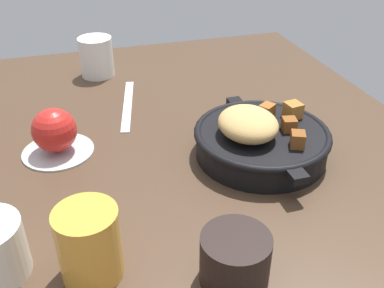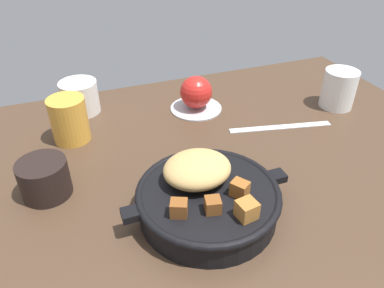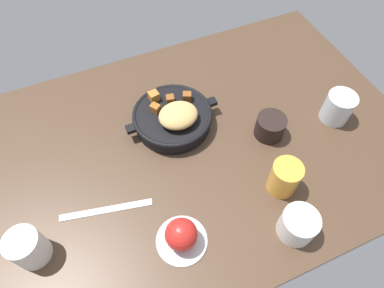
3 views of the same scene
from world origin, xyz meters
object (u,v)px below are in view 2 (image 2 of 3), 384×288
red_apple (196,92)px  ceramic_mug_white (80,97)px  white_creamer_pitcher (339,89)px  cast_iron_skillet (207,196)px  butter_knife (280,127)px  coffee_mug_dark (44,178)px  juice_glass_amber (69,120)px

red_apple → ceramic_mug_white: 25.47cm
white_creamer_pitcher → cast_iron_skillet: bearing=-152.6°
white_creamer_pitcher → red_apple: bearing=161.8°
red_apple → ceramic_mug_white: red_apple is taller
red_apple → butter_knife: size_ratio=0.33×
red_apple → butter_knife: red_apple is taller
cast_iron_skillet → ceramic_mug_white: size_ratio=3.19×
red_apple → coffee_mug_dark: size_ratio=0.91×
red_apple → coffee_mug_dark: bearing=-151.3°
white_creamer_pitcher → butter_knife: bearing=-167.3°
coffee_mug_dark → red_apple: bearing=28.7°
cast_iron_skillet → juice_glass_amber: bearing=121.2°
juice_glass_amber → butter_knife: bearing=-14.9°
ceramic_mug_white → cast_iron_skillet: bearing=-70.3°
cast_iron_skillet → juice_glass_amber: (-17.01, 28.11, 1.19)cm
red_apple → white_creamer_pitcher: white_creamer_pitcher is taller
cast_iron_skillet → white_creamer_pitcher: bearing=27.4°
red_apple → white_creamer_pitcher: size_ratio=0.83×
white_creamer_pitcher → coffee_mug_dark: size_ratio=1.09×
ceramic_mug_white → butter_knife: bearing=-29.8°
red_apple → juice_glass_amber: size_ratio=0.80×
ceramic_mug_white → coffee_mug_dark: (-8.59, -25.85, -0.45)cm
red_apple → ceramic_mug_white: bearing=161.9°
ceramic_mug_white → coffee_mug_dark: 27.24cm
ceramic_mug_white → red_apple: bearing=-18.1°
cast_iron_skillet → coffee_mug_dark: 25.99cm
butter_knife → red_apple: bearing=146.7°
red_apple → juice_glass_amber: juice_glass_amber is taller
red_apple → juice_glass_amber: bearing=-174.0°
cast_iron_skillet → coffee_mug_dark: cast_iron_skillet is taller
cast_iron_skillet → white_creamer_pitcher: cast_iron_skillet is taller
ceramic_mug_white → coffee_mug_dark: bearing=-108.4°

